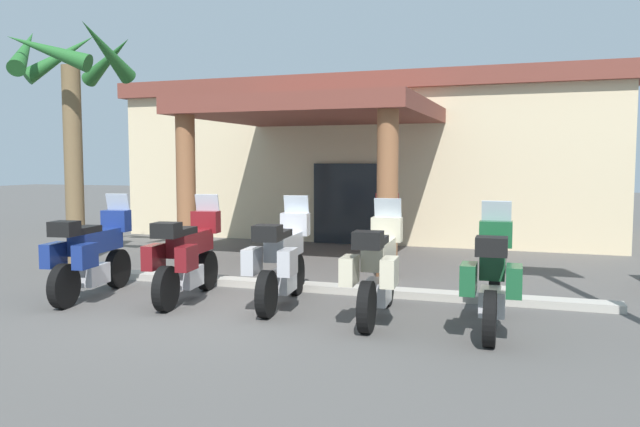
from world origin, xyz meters
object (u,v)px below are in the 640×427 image
(motorcycle_cream, at_px, (377,268))
(palm_tree_roadside, at_px, (71,93))
(motorcycle_silver, at_px, (282,259))
(motel_building, at_px, (378,158))
(pedestrian, at_px, (387,214))
(motorcycle_blue, at_px, (91,254))
(motorcycle_maroon, at_px, (187,256))
(motorcycle_green, at_px, (493,276))

(motorcycle_cream, distance_m, palm_tree_roadside, 8.21)
(motorcycle_silver, distance_m, palm_tree_roadside, 6.79)
(motel_building, xyz_separation_m, pedestrian, (1.39, -5.01, -1.28))
(motel_building, distance_m, motorcycle_blue, 11.11)
(motorcycle_cream, bearing_deg, motorcycle_maroon, 83.27)
(motorcycle_maroon, distance_m, motorcycle_silver, 1.53)
(motorcycle_blue, height_order, motorcycle_cream, same)
(pedestrian, bearing_deg, motel_building, 5.89)
(motorcycle_cream, bearing_deg, motorcycle_blue, 88.28)
(motorcycle_silver, height_order, motorcycle_cream, same)
(motel_building, xyz_separation_m, motorcycle_cream, (2.50, -10.69, -1.55))
(motorcycle_silver, bearing_deg, motorcycle_maroon, 88.79)
(motorcycle_maroon, relative_size, motorcycle_cream, 1.00)
(motorcycle_maroon, height_order, motorcycle_cream, same)
(motorcycle_cream, xyz_separation_m, pedestrian, (-1.11, 5.68, 0.27))
(motorcycle_blue, relative_size, motorcycle_silver, 1.00)
(motorcycle_silver, bearing_deg, motel_building, -0.28)
(motel_building, relative_size, palm_tree_roadside, 2.75)
(motorcycle_blue, height_order, motorcycle_silver, same)
(motorcycle_cream, bearing_deg, motorcycle_green, -97.37)
(motorcycle_green, bearing_deg, motorcycle_maroon, 85.27)
(motorcycle_blue, distance_m, motorcycle_green, 6.12)
(motel_building, xyz_separation_m, motorcycle_blue, (-2.09, -10.80, -1.55))
(motel_building, bearing_deg, motorcycle_green, -68.53)
(motorcycle_silver, xyz_separation_m, palm_tree_roadside, (-5.67, 2.37, 2.89))
(motorcycle_maroon, distance_m, motorcycle_cream, 3.06)
(motorcycle_maroon, bearing_deg, palm_tree_roadside, 52.39)
(motorcycle_cream, bearing_deg, motorcycle_silver, 75.38)
(pedestrian, xyz_separation_m, palm_tree_roadside, (-6.09, -3.00, 2.62))
(palm_tree_roadside, bearing_deg, motorcycle_blue, -46.94)
(motorcycle_green, bearing_deg, palm_tree_roadside, 71.33)
(motorcycle_silver, distance_m, motorcycle_green, 3.09)
(motel_building, xyz_separation_m, palm_tree_roadside, (-4.70, -8.01, 1.34))
(motorcycle_blue, xyz_separation_m, palm_tree_roadside, (-2.61, 2.79, 2.89))
(motorcycle_green, height_order, palm_tree_roadside, palm_tree_roadside)
(motorcycle_silver, xyz_separation_m, motorcycle_cream, (1.53, -0.31, 0.00))
(motorcycle_maroon, bearing_deg, pedestrian, -26.17)
(motorcycle_green, bearing_deg, motorcycle_cream, 84.84)
(motel_building, distance_m, motorcycle_green, 11.63)
(motel_building, relative_size, motorcycle_green, 6.35)
(motorcycle_cream, bearing_deg, motel_building, 10.04)
(motorcycle_maroon, bearing_deg, motorcycle_cream, -100.21)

